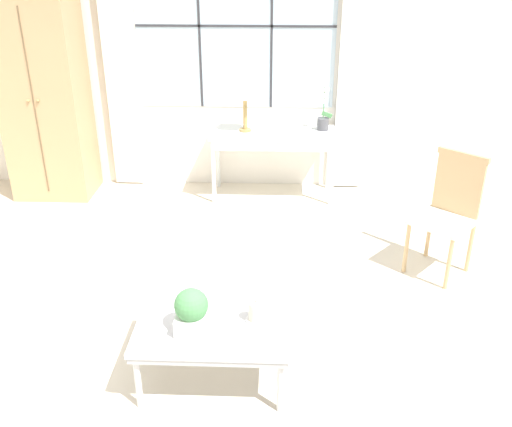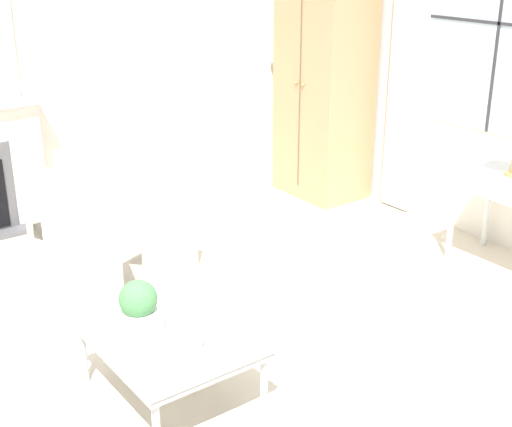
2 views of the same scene
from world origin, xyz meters
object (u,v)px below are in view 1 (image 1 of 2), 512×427
object	(u,v)px
table_lamp	(245,88)
pillar_candle	(256,312)
potted_plant_small	(192,311)
armoire	(44,90)
console_table	(273,139)
coffee_table	(214,325)
potted_orchid	(323,115)
side_chair_wooden	(450,206)

from	to	relation	value
table_lamp	pillar_candle	distance (m)	3.00
potted_plant_small	armoire	bearing A→B (deg)	122.96
armoire	console_table	xyz separation A→B (m)	(2.39, 0.01, -0.50)
armoire	coffee_table	xyz separation A→B (m)	(2.06, -2.89, -0.77)
potted_orchid	coffee_table	size ratio (longest dim) A/B	0.49
coffee_table	potted_plant_small	world-z (taller)	potted_plant_small
armoire	pillar_candle	world-z (taller)	armoire
armoire	potted_plant_small	distance (m)	3.62
console_table	pillar_candle	world-z (taller)	console_table
side_chair_wooden	pillar_candle	size ratio (longest dim) A/B	6.90
potted_orchid	side_chair_wooden	world-z (taller)	potted_orchid
side_chair_wooden	coffee_table	xyz separation A→B (m)	(-1.81, -1.41, -0.20)
potted_orchid	potted_plant_small	size ratio (longest dim) A/B	1.65
table_lamp	coffee_table	xyz separation A→B (m)	(-0.04, -2.90, -0.81)
potted_plant_small	pillar_candle	world-z (taller)	potted_plant_small
console_table	table_lamp	bearing A→B (deg)	179.45
potted_plant_small	side_chair_wooden	bearing A→B (deg)	38.26
side_chair_wooden	coffee_table	size ratio (longest dim) A/B	1.08
console_table	coffee_table	distance (m)	2.93
potted_orchid	side_chair_wooden	distance (m)	1.86
armoire	potted_plant_small	bearing A→B (deg)	-57.04
coffee_table	potted_plant_small	distance (m)	0.24
table_lamp	coffee_table	bearing A→B (deg)	-90.70
potted_orchid	pillar_candle	xyz separation A→B (m)	(-0.59, -2.98, -0.41)
console_table	table_lamp	size ratio (longest dim) A/B	2.28
potted_orchid	pillar_candle	distance (m)	3.07
side_chair_wooden	potted_plant_small	size ratio (longest dim) A/B	3.64
console_table	coffee_table	world-z (taller)	console_table
table_lamp	coffee_table	size ratio (longest dim) A/B	0.61
console_table	armoire	bearing A→B (deg)	-179.70
coffee_table	potted_plant_small	size ratio (longest dim) A/B	3.36
console_table	pillar_candle	xyz separation A→B (m)	(-0.07, -2.90, -0.16)
console_table	potted_orchid	world-z (taller)	potted_orchid
potted_plant_small	pillar_candle	size ratio (longest dim) A/B	1.90
potted_orchid	console_table	bearing A→B (deg)	-171.21
table_lamp	potted_orchid	world-z (taller)	table_lamp
armoire	side_chair_wooden	world-z (taller)	armoire
potted_orchid	table_lamp	bearing A→B (deg)	-174.55
coffee_table	armoire	bearing A→B (deg)	125.47
potted_plant_small	table_lamp	bearing A→B (deg)	87.13
armoire	table_lamp	xyz separation A→B (m)	(2.09, 0.02, 0.04)
potted_orchid	potted_plant_small	world-z (taller)	potted_orchid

